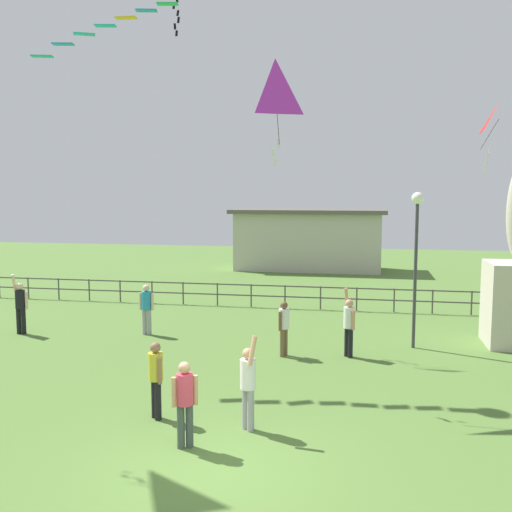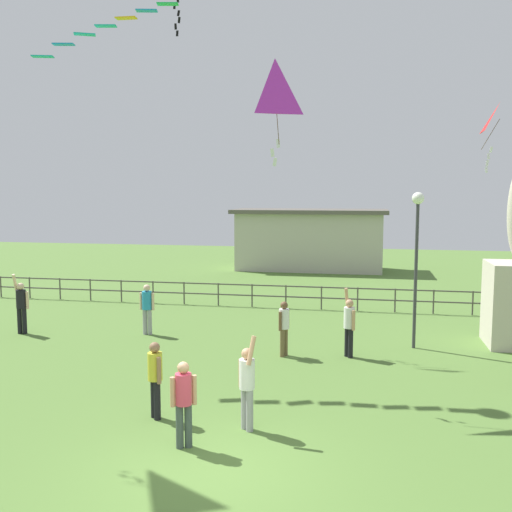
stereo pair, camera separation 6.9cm
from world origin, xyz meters
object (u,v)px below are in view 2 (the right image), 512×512
Objects in this scene: lamppost at (417,237)px; person_0 at (284,325)px; person_1 at (247,382)px; person_6 at (349,323)px; person_7 at (21,304)px; person_2 at (155,375)px; kite_5 at (499,121)px; person_3 at (147,306)px; person_5 at (184,399)px; kite_3 at (275,91)px.

lamppost reaches higher than person_0.
person_6 reaches higher than person_1.
person_0 is 0.79× the size of person_7.
person_2 is 6.57m from person_6.
kite_5 is (6.51, 4.42, 6.15)m from person_0.
kite_5 is (11.35, 2.76, 6.11)m from person_3.
person_6 is 10.88m from person_7.
person_5 is (-0.97, -6.29, 0.02)m from person_0.
person_6 is (1.85, 0.26, 0.07)m from person_0.
person_0 is 5.45m from person_2.
person_0 is 0.98× the size of person_5.
kite_5 is (7.47, 10.71, 6.13)m from person_5.
person_1 is at bearing 45.64° from person_5.
person_3 is at bearing 161.03° from person_0.
person_6 is 8.72m from kite_5.
person_6 is at bearing -138.26° from kite_5.
person_0 is at bearing 81.27° from person_5.
person_5 is 7.13m from person_6.
kite_3 is (1.03, 4.10, 6.19)m from person_5.
kite_3 reaches higher than lamppost.
person_7 is (-4.17, -0.70, 0.05)m from person_3.
person_7 is at bearing 176.30° from person_6.
person_1 is 13.16m from kite_5.
kite_5 reaches higher than person_7.
person_2 is at bearing -131.80° from kite_5.
kite_5 is (4.66, 4.16, 6.08)m from person_6.
person_6 is (-1.92, -1.37, -2.42)m from lamppost.
lamppost is 13.01m from person_7.
person_3 is at bearing 168.16° from person_6.
kite_3 reaches higher than person_1.
person_0 is at bearing 91.62° from kite_3.
person_1 is at bearing -89.80° from person_0.
person_7 is 17.01m from kite_5.
kite_3 is (0.06, -2.19, 6.21)m from person_0.
person_5 is 0.83× the size of person_6.
person_5 is 0.72× the size of kite_5.
person_1 is (-3.75, -6.91, -2.42)m from lamppost.
lamppost is 2.09× the size of kite_5.
person_0 is at bearing -145.83° from kite_5.
kite_5 reaches higher than person_1.
person_3 reaches higher than person_2.
person_3 is at bearing -166.35° from kite_5.
kite_5 reaches higher than lamppost.
person_0 is 0.71× the size of kite_5.
person_2 and person_5 have the same top height.
kite_3 is (9.07, -3.15, 6.12)m from person_7.
lamppost is at bearing -134.54° from kite_5.
person_3 is at bearing 115.97° from person_5.
lamppost is 2.89× the size of person_5.
person_1 is 10.98m from person_7.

